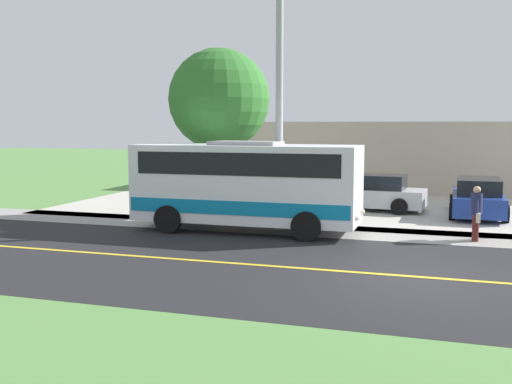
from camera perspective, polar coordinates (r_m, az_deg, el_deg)
ground_plane at (r=14.06m, az=14.61°, el=-7.90°), size 120.00×120.00×0.00m
road_surface at (r=14.06m, az=14.61°, el=-7.89°), size 8.00×100.00×0.01m
sidewalk at (r=19.14m, az=15.38°, el=-4.09°), size 2.40×100.00×0.01m
parking_lot_surface at (r=26.36m, az=22.47°, el=-1.49°), size 14.00×36.00×0.01m
road_centre_line at (r=14.06m, az=14.61°, el=-7.87°), size 0.16×100.00×0.00m
shuttle_bus_front at (r=19.14m, az=-0.93°, el=0.99°), size 2.58×7.38×2.92m
pedestrian_with_bags at (r=18.70m, az=20.48°, el=-1.80°), size 0.72×0.34×1.64m
street_light_pole at (r=19.20m, az=2.17°, el=9.62°), size 1.97×0.24×8.16m
parked_car_near at (r=24.37m, az=10.96°, el=-0.10°), size 2.31×4.54×1.45m
parked_car_far at (r=23.84m, az=20.61°, el=-0.55°), size 4.44×2.09×1.45m
tree_curbside at (r=22.52m, az=-3.58°, el=8.87°), size 3.81×3.81×6.30m
commercial_building at (r=35.10m, az=14.45°, el=3.62°), size 10.00×20.97×3.59m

